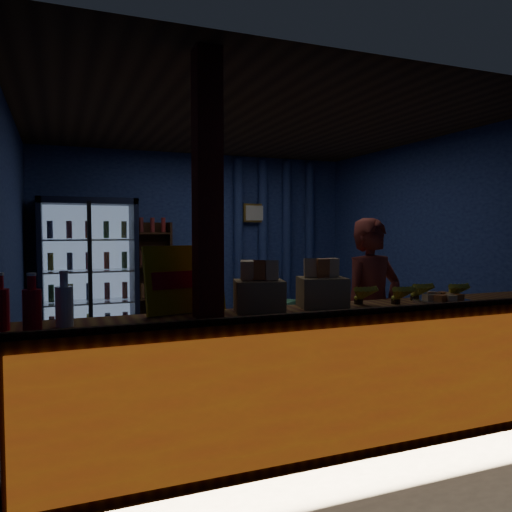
{
  "coord_description": "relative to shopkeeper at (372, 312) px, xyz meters",
  "views": [
    {
      "loc": [
        -1.92,
        -4.88,
        1.5
      ],
      "look_at": [
        -0.05,
        -0.2,
        1.23
      ],
      "focal_mm": 35.0,
      "sensor_mm": 36.0,
      "label": 1
    }
  ],
  "objects": [
    {
      "name": "banana_bunches",
      "position": [
        -0.03,
        -0.51,
        0.23
      ],
      "size": [
        0.99,
        0.29,
        0.16
      ],
      "color": "yellow",
      "rests_on": "counter"
    },
    {
      "name": "framed_picture",
      "position": [
        0.29,
        3.45,
        0.95
      ],
      "size": [
        0.36,
        0.04,
        0.28
      ],
      "color": "#BA8A2E",
      "rests_on": "room_walls"
    },
    {
      "name": "soda_bottles",
      "position": [
        -2.61,
        -0.56,
        0.28
      ],
      "size": [
        0.42,
        0.18,
        0.32
      ],
      "color": "red",
      "rests_on": "counter"
    },
    {
      "name": "bottle_shelf",
      "position": [
        -1.26,
        3.41,
        -0.0
      ],
      "size": [
        0.5,
        0.28,
        1.6
      ],
      "color": "#3D1F13",
      "rests_on": "ground"
    },
    {
      "name": "snack_box_left",
      "position": [
        -1.22,
        -0.45,
        0.27
      ],
      "size": [
        0.38,
        0.34,
        0.34
      ],
      "color": "#A48A4F",
      "rests_on": "counter"
    },
    {
      "name": "counter",
      "position": [
        -0.56,
        -0.56,
        -0.32
      ],
      "size": [
        4.4,
        0.57,
        0.99
      ],
      "color": "brown",
      "rests_on": "ground"
    },
    {
      "name": "yellow_sign",
      "position": [
        -1.7,
        -0.33,
        0.37
      ],
      "size": [
        0.57,
        0.23,
        0.44
      ],
      "color": "yellow",
      "rests_on": "counter"
    },
    {
      "name": "support_post",
      "position": [
        -1.61,
        -0.55,
        0.5
      ],
      "size": [
        0.16,
        0.16,
        2.6
      ],
      "primitive_type": "cube",
      "color": "maroon",
      "rests_on": "ground"
    },
    {
      "name": "ground",
      "position": [
        -0.56,
        1.35,
        -0.8
      ],
      "size": [
        4.6,
        4.6,
        0.0
      ],
      "primitive_type": "plane",
      "color": "#515154",
      "rests_on": "ground"
    },
    {
      "name": "beverage_cooler",
      "position": [
        -2.11,
        3.27,
        0.14
      ],
      "size": [
        1.2,
        0.62,
        1.9
      ],
      "color": "black",
      "rests_on": "ground"
    },
    {
      "name": "snack_box_centre",
      "position": [
        -0.74,
        -0.45,
        0.27
      ],
      "size": [
        0.38,
        0.34,
        0.34
      ],
      "color": "#A48A4F",
      "rests_on": "counter"
    },
    {
      "name": "green_chair",
      "position": [
        0.22,
        2.7,
        -0.53
      ],
      "size": [
        0.83,
        0.83,
        0.55
      ],
      "primitive_type": "imported",
      "rotation": [
        0.0,
        0.0,
        3.82
      ],
      "color": "#59B26D",
      "rests_on": "ground"
    },
    {
      "name": "side_table",
      "position": [
        0.14,
        2.9,
        -0.53
      ],
      "size": [
        0.71,
        0.63,
        0.64
      ],
      "color": "#3D1F13",
      "rests_on": "ground"
    },
    {
      "name": "shopkeeper",
      "position": [
        0.0,
        0.0,
        0.0
      ],
      "size": [
        0.63,
        0.46,
        1.6
      ],
      "primitive_type": "imported",
      "rotation": [
        0.0,
        0.0,
        0.13
      ],
      "color": "maroon",
      "rests_on": "ground"
    },
    {
      "name": "pastry_tray",
      "position": [
        0.21,
        -0.58,
        0.17
      ],
      "size": [
        0.42,
        0.42,
        0.07
      ],
      "color": "silver",
      "rests_on": "counter"
    },
    {
      "name": "curtain_folds",
      "position": [
        0.44,
        3.49,
        0.5
      ],
      "size": [
        1.74,
        0.14,
        2.5
      ],
      "color": "navy",
      "rests_on": "room_walls"
    },
    {
      "name": "room_walls",
      "position": [
        -0.56,
        1.35,
        0.77
      ],
      "size": [
        4.6,
        4.6,
        4.6
      ],
      "color": "navy",
      "rests_on": "ground"
    }
  ]
}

